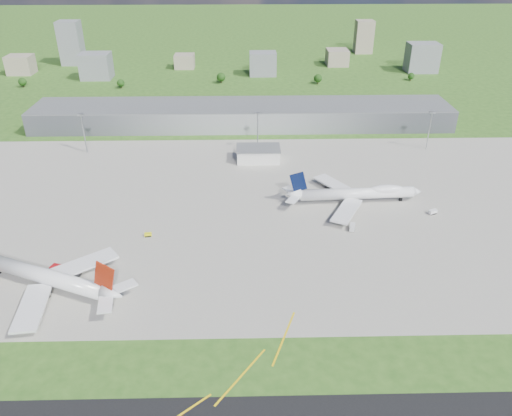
{
  "coord_description": "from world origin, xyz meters",
  "views": [
    {
      "loc": [
        2.24,
        -185.51,
        125.12
      ],
      "look_at": [
        6.88,
        22.8,
        9.0
      ],
      "focal_mm": 35.0,
      "sensor_mm": 36.0,
      "label": 1
    }
  ],
  "objects_px": {
    "airliner_red_twin": "(47,277)",
    "airliner_blue_quad": "(357,194)",
    "van_white_near": "(352,228)",
    "van_white_far": "(433,212)",
    "fire_truck": "(62,271)",
    "tug_yellow": "(148,235)"
  },
  "relations": [
    {
      "from": "van_white_near",
      "to": "van_white_far",
      "type": "xyz_separation_m",
      "value": [
        43.52,
        14.42,
        -0.23
      ]
    },
    {
      "from": "fire_truck",
      "to": "tug_yellow",
      "type": "relative_size",
      "value": 2.71
    },
    {
      "from": "airliner_blue_quad",
      "to": "tug_yellow",
      "type": "xyz_separation_m",
      "value": [
        -103.82,
        -31.06,
        -4.33
      ]
    },
    {
      "from": "airliner_blue_quad",
      "to": "van_white_near",
      "type": "bearing_deg",
      "value": -107.48
    },
    {
      "from": "fire_truck",
      "to": "tug_yellow",
      "type": "xyz_separation_m",
      "value": [
        30.56,
        29.23,
        -1.11
      ]
    },
    {
      "from": "airliner_red_twin",
      "to": "airliner_blue_quad",
      "type": "relative_size",
      "value": 0.98
    },
    {
      "from": "airliner_blue_quad",
      "to": "van_white_far",
      "type": "distance_m",
      "value": 38.75
    },
    {
      "from": "van_white_near",
      "to": "airliner_blue_quad",
      "type": "bearing_deg",
      "value": -0.36
    },
    {
      "from": "tug_yellow",
      "to": "van_white_far",
      "type": "distance_m",
      "value": 141.19
    },
    {
      "from": "airliner_blue_quad",
      "to": "fire_truck",
      "type": "height_order",
      "value": "airliner_blue_quad"
    },
    {
      "from": "van_white_near",
      "to": "tug_yellow",
      "type": "bearing_deg",
      "value": 106.54
    },
    {
      "from": "fire_truck",
      "to": "van_white_near",
      "type": "xyz_separation_m",
      "value": [
        127.09,
        32.73,
        -0.61
      ]
    },
    {
      "from": "airliner_blue_quad",
      "to": "van_white_far",
      "type": "height_order",
      "value": "airliner_blue_quad"
    },
    {
      "from": "airliner_red_twin",
      "to": "airliner_blue_quad",
      "type": "height_order",
      "value": "airliner_red_twin"
    },
    {
      "from": "van_white_far",
      "to": "van_white_near",
      "type": "bearing_deg",
      "value": 174.91
    },
    {
      "from": "airliner_red_twin",
      "to": "van_white_near",
      "type": "height_order",
      "value": "airliner_red_twin"
    },
    {
      "from": "van_white_near",
      "to": "fire_truck",
      "type": "bearing_deg",
      "value": 118.9
    },
    {
      "from": "van_white_near",
      "to": "van_white_far",
      "type": "relative_size",
      "value": 1.23
    },
    {
      "from": "fire_truck",
      "to": "van_white_far",
      "type": "distance_m",
      "value": 177.0
    },
    {
      "from": "airliner_blue_quad",
      "to": "van_white_near",
      "type": "height_order",
      "value": "airliner_blue_quad"
    },
    {
      "from": "airliner_red_twin",
      "to": "van_white_near",
      "type": "xyz_separation_m",
      "value": [
        129.54,
        41.56,
        -4.02
      ]
    },
    {
      "from": "airliner_blue_quad",
      "to": "fire_truck",
      "type": "distance_m",
      "value": 147.32
    }
  ]
}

